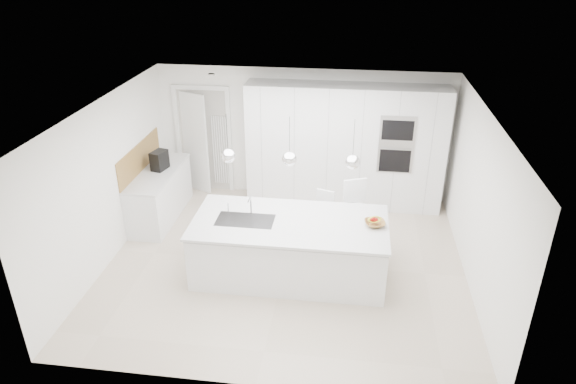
# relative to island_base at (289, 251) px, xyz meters

# --- Properties ---
(floor) EXTENTS (5.50, 5.50, 0.00)m
(floor) POSITION_rel_island_base_xyz_m (-0.10, 0.30, -0.43)
(floor) COLOR beige
(floor) RESTS_ON ground
(wall_back) EXTENTS (5.50, 0.00, 5.50)m
(wall_back) POSITION_rel_island_base_xyz_m (-0.10, 2.80, 0.82)
(wall_back) COLOR white
(wall_back) RESTS_ON ground
(wall_left) EXTENTS (0.00, 5.00, 5.00)m
(wall_left) POSITION_rel_island_base_xyz_m (-2.85, 0.30, 0.82)
(wall_left) COLOR white
(wall_left) RESTS_ON ground
(ceiling) EXTENTS (5.50, 5.50, 0.00)m
(ceiling) POSITION_rel_island_base_xyz_m (-0.10, 0.30, 2.07)
(ceiling) COLOR white
(ceiling) RESTS_ON wall_back
(tall_cabinets) EXTENTS (3.60, 0.60, 2.30)m
(tall_cabinets) POSITION_rel_island_base_xyz_m (0.70, 2.50, 0.72)
(tall_cabinets) COLOR white
(tall_cabinets) RESTS_ON floor
(oven_stack) EXTENTS (0.62, 0.04, 1.05)m
(oven_stack) POSITION_rel_island_base_xyz_m (1.60, 2.19, 0.92)
(oven_stack) COLOR #A5A5A8
(oven_stack) RESTS_ON tall_cabinets
(doorway_frame) EXTENTS (1.11, 0.08, 2.13)m
(doorway_frame) POSITION_rel_island_base_xyz_m (-2.05, 2.77, 0.59)
(doorway_frame) COLOR white
(doorway_frame) RESTS_ON floor
(hallway_door) EXTENTS (0.76, 0.38, 2.00)m
(hallway_door) POSITION_rel_island_base_xyz_m (-2.30, 2.72, 0.57)
(hallway_door) COLOR white
(hallway_door) RESTS_ON floor
(radiator) EXTENTS (0.32, 0.04, 1.40)m
(radiator) POSITION_rel_island_base_xyz_m (-1.73, 2.76, 0.42)
(radiator) COLOR white
(radiator) RESTS_ON floor
(left_base_cabinets) EXTENTS (0.60, 1.80, 0.86)m
(left_base_cabinets) POSITION_rel_island_base_xyz_m (-2.55, 1.50, 0.00)
(left_base_cabinets) COLOR white
(left_base_cabinets) RESTS_ON floor
(left_worktop) EXTENTS (0.62, 1.82, 0.04)m
(left_worktop) POSITION_rel_island_base_xyz_m (-2.55, 1.50, 0.45)
(left_worktop) COLOR silver
(left_worktop) RESTS_ON left_base_cabinets
(oak_backsplash) EXTENTS (0.02, 1.80, 0.50)m
(oak_backsplash) POSITION_rel_island_base_xyz_m (-2.84, 1.50, 0.72)
(oak_backsplash) COLOR #9E7942
(oak_backsplash) RESTS_ON wall_left
(island_base) EXTENTS (2.80, 1.20, 0.86)m
(island_base) POSITION_rel_island_base_xyz_m (0.00, 0.00, 0.00)
(island_base) COLOR white
(island_base) RESTS_ON floor
(island_worktop) EXTENTS (2.84, 1.40, 0.04)m
(island_worktop) POSITION_rel_island_base_xyz_m (0.00, 0.05, 0.45)
(island_worktop) COLOR silver
(island_worktop) RESTS_ON island_base
(island_sink) EXTENTS (0.84, 0.44, 0.18)m
(island_sink) POSITION_rel_island_base_xyz_m (-0.65, -0.00, 0.39)
(island_sink) COLOR #3F3F42
(island_sink) RESTS_ON island_worktop
(island_tap) EXTENTS (0.02, 0.02, 0.30)m
(island_tap) POSITION_rel_island_base_xyz_m (-0.60, 0.20, 0.62)
(island_tap) COLOR white
(island_tap) RESTS_ON island_worktop
(pendant_left) EXTENTS (0.20, 0.20, 0.20)m
(pendant_left) POSITION_rel_island_base_xyz_m (-0.85, -0.00, 1.47)
(pendant_left) COLOR white
(pendant_left) RESTS_ON ceiling
(pendant_mid) EXTENTS (0.20, 0.20, 0.20)m
(pendant_mid) POSITION_rel_island_base_xyz_m (-0.00, -0.00, 1.47)
(pendant_mid) COLOR white
(pendant_mid) RESTS_ON ceiling
(pendant_right) EXTENTS (0.20, 0.20, 0.20)m
(pendant_right) POSITION_rel_island_base_xyz_m (0.85, -0.00, 1.47)
(pendant_right) COLOR white
(pendant_right) RESTS_ON ceiling
(fruit_bowl) EXTENTS (0.34, 0.34, 0.07)m
(fruit_bowl) POSITION_rel_island_base_xyz_m (1.22, 0.09, 0.51)
(fruit_bowl) COLOR #9E7942
(fruit_bowl) RESTS_ON island_worktop
(espresso_machine) EXTENTS (0.27, 0.36, 0.34)m
(espresso_machine) POSITION_rel_island_base_xyz_m (-2.53, 1.62, 0.64)
(espresso_machine) COLOR black
(espresso_machine) RESTS_ON left_worktop
(bar_stool_left) EXTENTS (0.44, 0.52, 0.96)m
(bar_stool_left) POSITION_rel_island_base_xyz_m (0.46, 0.88, 0.05)
(bar_stool_left) COLOR white
(bar_stool_left) RESTS_ON floor
(bar_stool_right) EXTENTS (0.57, 0.66, 1.19)m
(bar_stool_right) POSITION_rel_island_base_xyz_m (0.92, 0.82, 0.17)
(bar_stool_right) COLOR white
(bar_stool_right) RESTS_ON floor
(apple_a) EXTENTS (0.09, 0.09, 0.09)m
(apple_a) POSITION_rel_island_base_xyz_m (1.19, 0.13, 0.54)
(apple_a) COLOR #A20F0B
(apple_a) RESTS_ON fruit_bowl
(apple_b) EXTENTS (0.08, 0.08, 0.08)m
(apple_b) POSITION_rel_island_base_xyz_m (1.23, 0.12, 0.54)
(apple_b) COLOR #A20F0B
(apple_b) RESTS_ON fruit_bowl
(banana_bunch) EXTENTS (0.22, 0.16, 0.20)m
(banana_bunch) POSITION_rel_island_base_xyz_m (1.21, 0.07, 0.58)
(banana_bunch) COLOR yellow
(banana_bunch) RESTS_ON fruit_bowl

